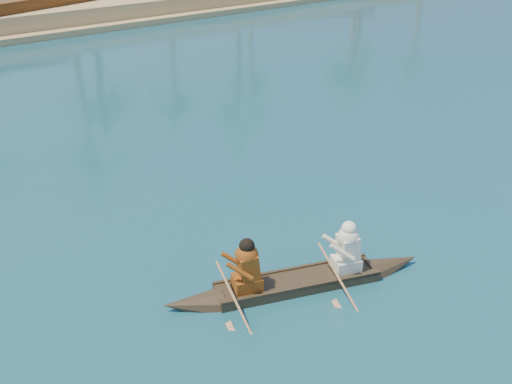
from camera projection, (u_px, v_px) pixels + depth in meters
ground at (345, 154)px, 17.66m from camera, size 160.00×160.00×0.00m
canoe at (298, 274)px, 11.44m from camera, size 5.36×2.73×1.51m
barge_mid at (33, 12)px, 36.07m from camera, size 14.52×8.61×2.30m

